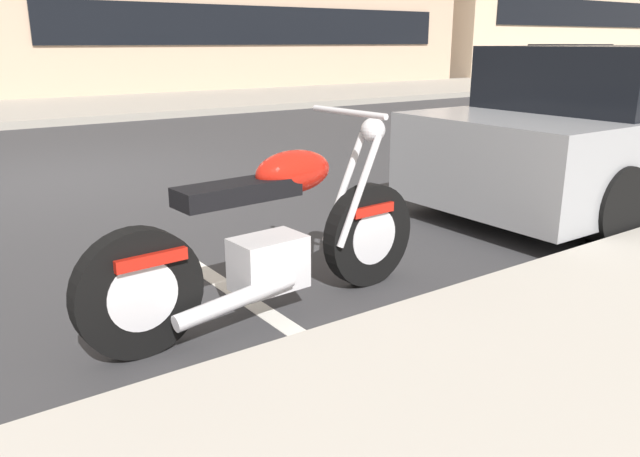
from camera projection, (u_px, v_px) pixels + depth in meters
ground_plane at (66, 180)px, 7.06m from camera, size 260.00×260.00×0.00m
sidewalk_far_curb at (405, 89)px, 19.46m from camera, size 120.00×5.00×0.14m
parking_stall_stripe at (254, 304)px, 3.71m from camera, size 0.12×2.20×0.01m
parked_motorcycle at (272, 241)px, 3.48m from camera, size 2.18×0.62×1.12m
parked_car_behind_motorcycle at (625, 128)px, 6.08m from camera, size 4.58×1.82×1.46m
car_opposite_curb at (567, 70)px, 18.70m from camera, size 4.17×1.97×1.42m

